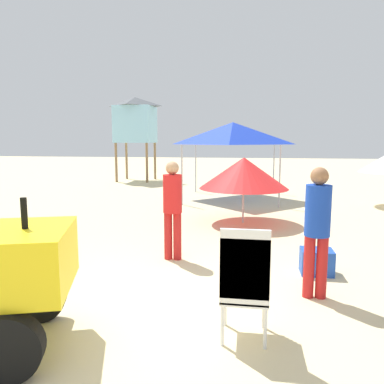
{
  "coord_description": "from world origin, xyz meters",
  "views": [
    {
      "loc": [
        1.34,
        -4.12,
        2.03
      ],
      "look_at": [
        0.19,
        3.21,
        1.01
      ],
      "focal_mm": 34.8,
      "sensor_mm": 36.0,
      "label": 1
    }
  ],
  "objects_px": {
    "lifeguard_tower": "(135,120)",
    "beach_umbrella_mid": "(244,173)",
    "lifeguard_near_right": "(173,204)",
    "popup_canopy": "(233,133)",
    "stacked_plastic_chairs": "(245,276)",
    "lifeguard_near_center": "(317,224)",
    "cooler_box": "(317,262)",
    "surfboard_pile": "(19,230)"
  },
  "relations": [
    {
      "from": "stacked_plastic_chairs",
      "to": "cooler_box",
      "type": "bearing_deg",
      "value": 63.45
    },
    {
      "from": "stacked_plastic_chairs",
      "to": "lifeguard_near_right",
      "type": "height_order",
      "value": "lifeguard_near_right"
    },
    {
      "from": "lifeguard_tower",
      "to": "beach_umbrella_mid",
      "type": "distance_m",
      "value": 10.84
    },
    {
      "from": "stacked_plastic_chairs",
      "to": "lifeguard_tower",
      "type": "bearing_deg",
      "value": 111.25
    },
    {
      "from": "popup_canopy",
      "to": "lifeguard_tower",
      "type": "xyz_separation_m",
      "value": [
        -5.12,
        5.24,
        0.78
      ]
    },
    {
      "from": "stacked_plastic_chairs",
      "to": "cooler_box",
      "type": "height_order",
      "value": "stacked_plastic_chairs"
    },
    {
      "from": "lifeguard_near_center",
      "to": "lifeguard_tower",
      "type": "height_order",
      "value": "lifeguard_tower"
    },
    {
      "from": "lifeguard_near_center",
      "to": "beach_umbrella_mid",
      "type": "height_order",
      "value": "lifeguard_near_center"
    },
    {
      "from": "surfboard_pile",
      "to": "lifeguard_near_right",
      "type": "xyz_separation_m",
      "value": [
        3.61,
        -1.05,
        0.86
      ]
    },
    {
      "from": "beach_umbrella_mid",
      "to": "cooler_box",
      "type": "distance_m",
      "value": 3.8
    },
    {
      "from": "popup_canopy",
      "to": "beach_umbrella_mid",
      "type": "bearing_deg",
      "value": -83.12
    },
    {
      "from": "popup_canopy",
      "to": "cooler_box",
      "type": "xyz_separation_m",
      "value": [
        1.66,
        -7.32,
        -2.09
      ]
    },
    {
      "from": "lifeguard_near_center",
      "to": "cooler_box",
      "type": "bearing_deg",
      "value": 78.94
    },
    {
      "from": "lifeguard_near_right",
      "to": "stacked_plastic_chairs",
      "type": "bearing_deg",
      "value": -63.21
    },
    {
      "from": "lifeguard_near_center",
      "to": "lifeguard_tower",
      "type": "bearing_deg",
      "value": 116.13
    },
    {
      "from": "lifeguard_near_center",
      "to": "lifeguard_near_right",
      "type": "relative_size",
      "value": 1.01
    },
    {
      "from": "lifeguard_near_center",
      "to": "popup_canopy",
      "type": "bearing_deg",
      "value": 100.2
    },
    {
      "from": "popup_canopy",
      "to": "beach_umbrella_mid",
      "type": "height_order",
      "value": "popup_canopy"
    },
    {
      "from": "stacked_plastic_chairs",
      "to": "surfboard_pile",
      "type": "relative_size",
      "value": 0.53
    },
    {
      "from": "popup_canopy",
      "to": "cooler_box",
      "type": "height_order",
      "value": "popup_canopy"
    },
    {
      "from": "lifeguard_near_right",
      "to": "popup_canopy",
      "type": "bearing_deg",
      "value": 84.52
    },
    {
      "from": "popup_canopy",
      "to": "lifeguard_tower",
      "type": "height_order",
      "value": "lifeguard_tower"
    },
    {
      "from": "lifeguard_near_right",
      "to": "popup_canopy",
      "type": "xyz_separation_m",
      "value": [
        0.67,
        6.97,
        1.31
      ]
    },
    {
      "from": "lifeguard_near_right",
      "to": "lifeguard_tower",
      "type": "bearing_deg",
      "value": 110.06
    },
    {
      "from": "stacked_plastic_chairs",
      "to": "lifeguard_near_center",
      "type": "height_order",
      "value": "lifeguard_near_center"
    },
    {
      "from": "surfboard_pile",
      "to": "lifeguard_near_center",
      "type": "bearing_deg",
      "value": -21.91
    },
    {
      "from": "popup_canopy",
      "to": "lifeguard_tower",
      "type": "bearing_deg",
      "value": 134.39
    },
    {
      "from": "lifeguard_near_center",
      "to": "popup_canopy",
      "type": "relative_size",
      "value": 0.55
    },
    {
      "from": "surfboard_pile",
      "to": "popup_canopy",
      "type": "xyz_separation_m",
      "value": [
        4.28,
        5.91,
        2.16
      ]
    },
    {
      "from": "beach_umbrella_mid",
      "to": "surfboard_pile",
      "type": "bearing_deg",
      "value": -156.67
    },
    {
      "from": "stacked_plastic_chairs",
      "to": "lifeguard_tower",
      "type": "height_order",
      "value": "lifeguard_tower"
    },
    {
      "from": "beach_umbrella_mid",
      "to": "cooler_box",
      "type": "height_order",
      "value": "beach_umbrella_mid"
    },
    {
      "from": "beach_umbrella_mid",
      "to": "cooler_box",
      "type": "bearing_deg",
      "value": -70.92
    },
    {
      "from": "lifeguard_near_right",
      "to": "beach_umbrella_mid",
      "type": "xyz_separation_m",
      "value": [
        1.13,
        3.1,
        0.27
      ]
    },
    {
      "from": "surfboard_pile",
      "to": "cooler_box",
      "type": "height_order",
      "value": "cooler_box"
    },
    {
      "from": "lifeguard_tower",
      "to": "beach_umbrella_mid",
      "type": "xyz_separation_m",
      "value": [
        5.59,
        -9.1,
        -1.81
      ]
    },
    {
      "from": "stacked_plastic_chairs",
      "to": "beach_umbrella_mid",
      "type": "xyz_separation_m",
      "value": [
        -0.12,
        5.59,
        0.55
      ]
    },
    {
      "from": "stacked_plastic_chairs",
      "to": "popup_canopy",
      "type": "xyz_separation_m",
      "value": [
        -0.59,
        9.46,
        1.58
      ]
    },
    {
      "from": "stacked_plastic_chairs",
      "to": "lifeguard_near_center",
      "type": "distance_m",
      "value": 1.54
    },
    {
      "from": "lifeguard_tower",
      "to": "beach_umbrella_mid",
      "type": "relative_size",
      "value": 1.91
    },
    {
      "from": "stacked_plastic_chairs",
      "to": "surfboard_pile",
      "type": "height_order",
      "value": "stacked_plastic_chairs"
    },
    {
      "from": "lifeguard_near_center",
      "to": "stacked_plastic_chairs",
      "type": "bearing_deg",
      "value": -125.97
    }
  ]
}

